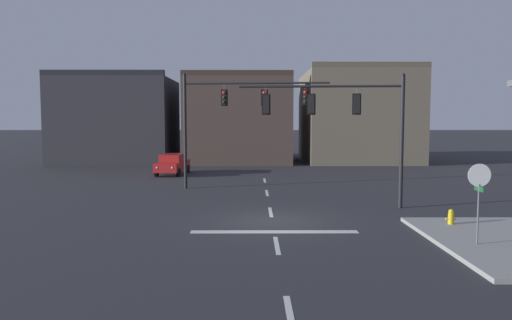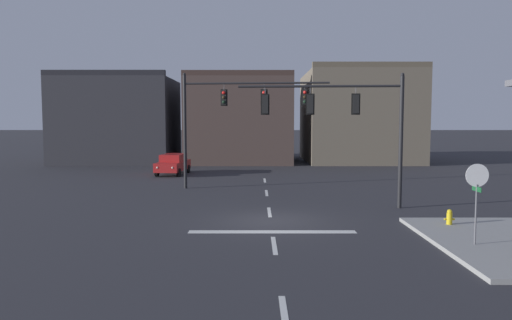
{
  "view_description": "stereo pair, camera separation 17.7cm",
  "coord_description": "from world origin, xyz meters",
  "px_view_note": "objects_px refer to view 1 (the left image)",
  "views": [
    {
      "loc": [
        -0.8,
        -20.23,
        4.24
      ],
      "look_at": [
        -0.68,
        2.31,
        2.41
      ],
      "focal_mm": 34.06,
      "sensor_mm": 36.0,
      "label": 1
    },
    {
      "loc": [
        -0.62,
        -20.23,
        4.24
      ],
      "look_at": [
        -0.68,
        2.31,
        2.41
      ],
      "focal_mm": 34.06,
      "sensor_mm": 36.0,
      "label": 2
    }
  ],
  "objects_px": {
    "signal_mast_near_side": "(347,115)",
    "stop_sign": "(479,184)",
    "car_lot_nearside": "(173,164)",
    "fire_hydrant": "(451,220)",
    "signal_mast_far_side": "(231,108)"
  },
  "relations": [
    {
      "from": "signal_mast_far_side",
      "to": "stop_sign",
      "type": "relative_size",
      "value": 3.17
    },
    {
      "from": "stop_sign",
      "to": "car_lot_nearside",
      "type": "bearing_deg",
      "value": 121.78
    },
    {
      "from": "signal_mast_near_side",
      "to": "signal_mast_far_side",
      "type": "bearing_deg",
      "value": 132.56
    },
    {
      "from": "signal_mast_near_side",
      "to": "stop_sign",
      "type": "height_order",
      "value": "signal_mast_near_side"
    },
    {
      "from": "signal_mast_far_side",
      "to": "fire_hydrant",
      "type": "bearing_deg",
      "value": -50.19
    },
    {
      "from": "signal_mast_far_side",
      "to": "car_lot_nearside",
      "type": "xyz_separation_m",
      "value": [
        -4.98,
        8.11,
        -4.13
      ]
    },
    {
      "from": "signal_mast_far_side",
      "to": "fire_hydrant",
      "type": "xyz_separation_m",
      "value": [
        9.2,
        -11.04,
        -4.66
      ]
    },
    {
      "from": "signal_mast_near_side",
      "to": "stop_sign",
      "type": "relative_size",
      "value": 2.8
    },
    {
      "from": "stop_sign",
      "to": "car_lot_nearside",
      "type": "height_order",
      "value": "stop_sign"
    },
    {
      "from": "signal_mast_far_side",
      "to": "signal_mast_near_side",
      "type": "bearing_deg",
      "value": -47.44
    },
    {
      "from": "signal_mast_far_side",
      "to": "fire_hydrant",
      "type": "relative_size",
      "value": 11.95
    },
    {
      "from": "stop_sign",
      "to": "fire_hydrant",
      "type": "height_order",
      "value": "stop_sign"
    },
    {
      "from": "stop_sign",
      "to": "fire_hydrant",
      "type": "bearing_deg",
      "value": 82.8
    },
    {
      "from": "signal_mast_near_side",
      "to": "fire_hydrant",
      "type": "height_order",
      "value": "signal_mast_near_side"
    },
    {
      "from": "signal_mast_near_side",
      "to": "signal_mast_far_side",
      "type": "relative_size",
      "value": 0.89
    }
  ]
}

